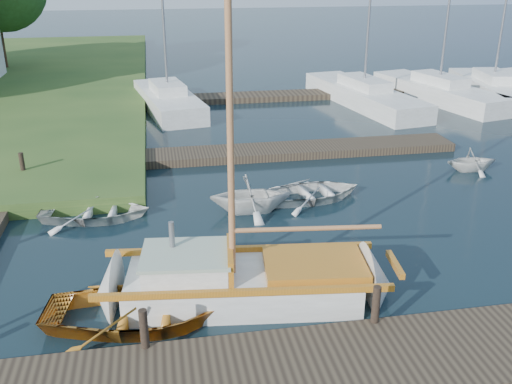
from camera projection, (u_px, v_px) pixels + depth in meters
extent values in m
plane|color=black|center=(256.00, 232.00, 15.79)|extent=(160.00, 160.00, 0.00)
cube|color=#2C231B|center=(315.00, 369.00, 10.26)|extent=(18.00, 2.20, 0.30)
cube|color=#2C231B|center=(277.00, 151.00, 21.99)|extent=(14.00, 1.60, 0.30)
cube|color=#2C231B|center=(380.00, 92.00, 31.97)|extent=(30.00, 1.60, 0.30)
cylinder|color=black|center=(144.00, 329.00, 10.47)|extent=(0.16, 0.16, 0.80)
cylinder|color=black|center=(376.00, 304.00, 11.22)|extent=(0.16, 0.16, 0.80)
cylinder|color=black|center=(22.00, 164.00, 18.93)|extent=(0.16, 0.16, 0.80)
cube|color=beige|center=(242.00, 289.00, 12.61)|extent=(5.20, 2.56, 0.90)
cone|color=beige|center=(378.00, 285.00, 12.79)|extent=(1.52, 2.10, 1.96)
cone|color=beige|center=(107.00, 294.00, 12.43)|extent=(1.22, 2.06, 1.96)
cube|color=#9C5918|center=(240.00, 249.00, 13.28)|extent=(6.17, 0.83, 0.14)
cube|color=#9C5918|center=(244.00, 293.00, 11.54)|extent=(6.17, 0.83, 0.14)
cube|color=#9C5918|center=(395.00, 264.00, 12.62)|extent=(0.24, 1.11, 0.14)
cube|color=beige|center=(186.00, 265.00, 12.28)|extent=(1.95, 1.60, 0.44)
cube|color=#A1B49D|center=(186.00, 254.00, 12.19)|extent=(2.06, 1.71, 0.08)
cube|color=#9C5918|center=(230.00, 260.00, 12.31)|extent=(0.28, 1.40, 0.60)
cylinder|color=slate|center=(172.00, 235.00, 12.32)|extent=(0.12, 0.12, 0.60)
cube|color=#9C5918|center=(315.00, 265.00, 12.49)|extent=(2.36, 1.74, 0.20)
cylinder|color=#A26133|center=(229.00, 79.00, 10.84)|extent=(0.14, 0.14, 8.40)
cylinder|color=#A26133|center=(307.00, 229.00, 12.14)|extent=(3.19, 0.47, 0.10)
imported|color=#9C5918|center=(137.00, 306.00, 11.70)|extent=(4.17, 3.25, 0.79)
imported|color=beige|center=(95.00, 208.00, 16.50)|extent=(3.37, 2.60, 0.65)
imported|color=beige|center=(251.00, 192.00, 16.85)|extent=(2.51, 2.19, 1.26)
imported|color=beige|center=(313.00, 190.00, 17.86)|extent=(3.40, 2.62, 0.65)
imported|color=beige|center=(472.00, 158.00, 20.24)|extent=(1.86, 1.63, 0.95)
cube|color=beige|center=(168.00, 101.00, 28.54)|extent=(3.48, 7.78, 0.90)
cube|color=beige|center=(167.00, 87.00, 28.27)|extent=(1.84, 2.83, 0.50)
cube|color=beige|center=(363.00, 96.00, 29.62)|extent=(3.78, 9.70, 0.90)
cube|color=beige|center=(364.00, 83.00, 29.35)|extent=(1.94, 3.50, 0.50)
cube|color=beige|center=(438.00, 92.00, 30.47)|extent=(4.24, 9.12, 0.90)
cube|color=beige|center=(440.00, 79.00, 30.20)|extent=(2.10, 3.34, 0.50)
cube|color=beige|center=(492.00, 89.00, 31.20)|extent=(3.51, 8.42, 0.90)
cube|color=beige|center=(494.00, 76.00, 30.94)|extent=(1.85, 3.05, 0.50)
cylinder|color=#332114|center=(1.00, 38.00, 36.64)|extent=(0.36, 0.36, 3.67)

